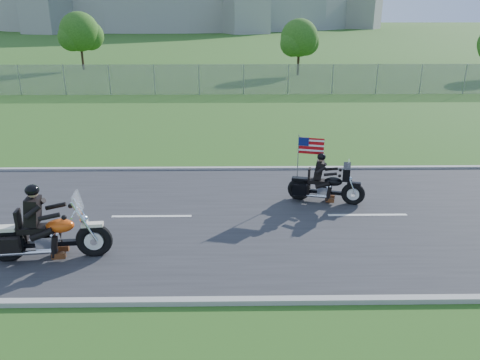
{
  "coord_description": "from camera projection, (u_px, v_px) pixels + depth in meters",
  "views": [
    {
      "loc": [
        0.27,
        -11.82,
        5.42
      ],
      "look_at": [
        0.45,
        0.0,
        1.1
      ],
      "focal_mm": 35.0,
      "sensor_mm": 36.0,
      "label": 1
    }
  ],
  "objects": [
    {
      "name": "tree_fence_mid",
      "position": [
        80.0,
        34.0,
        43.6
      ],
      "size": [
        3.96,
        3.69,
        5.3
      ],
      "color": "#382316",
      "rests_on": "ground"
    },
    {
      "name": "ground",
      "position": [
        224.0,
        217.0,
        12.96
      ],
      "size": [
        420.0,
        420.0,
        0.0
      ],
      "primitive_type": "plane",
      "color": "#2E561B",
      "rests_on": "ground"
    },
    {
      "name": "curb_south",
      "position": [
        220.0,
        301.0,
        9.14
      ],
      "size": [
        120.0,
        0.18,
        0.12
      ],
      "primitive_type": "cube",
      "color": "#9E9B93",
      "rests_on": "ground"
    },
    {
      "name": "tree_fence_near",
      "position": [
        300.0,
        40.0,
        40.24
      ],
      "size": [
        3.52,
        3.28,
        4.75
      ],
      "color": "#382316",
      "rests_on": "ground"
    },
    {
      "name": "curb_north",
      "position": [
        226.0,
        169.0,
        16.74
      ],
      "size": [
        120.0,
        0.18,
        0.12
      ],
      "primitive_type": "cube",
      "color": "#9E9B93",
      "rests_on": "ground"
    },
    {
      "name": "motorcycle_follow",
      "position": [
        326.0,
        186.0,
        13.76
      ],
      "size": [
        2.24,
        1.0,
        1.9
      ],
      "rotation": [
        0.0,
        0.0,
        -0.25
      ],
      "color": "black",
      "rests_on": "ground"
    },
    {
      "name": "fence",
      "position": [
        154.0,
        80.0,
        31.33
      ],
      "size": [
        60.0,
        0.03,
        2.0
      ],
      "primitive_type": "cube",
      "color": "gray",
      "rests_on": "ground"
    },
    {
      "name": "road",
      "position": [
        224.0,
        217.0,
        12.95
      ],
      "size": [
        120.0,
        8.0,
        0.04
      ],
      "primitive_type": "cube",
      "color": "#28282B",
      "rests_on": "ground"
    },
    {
      "name": "motorcycle_lead",
      "position": [
        48.0,
        236.0,
        10.59
      ],
      "size": [
        2.77,
        0.84,
        1.86
      ],
      "rotation": [
        0.0,
        0.0,
        0.11
      ],
      "color": "black",
      "rests_on": "ground"
    }
  ]
}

